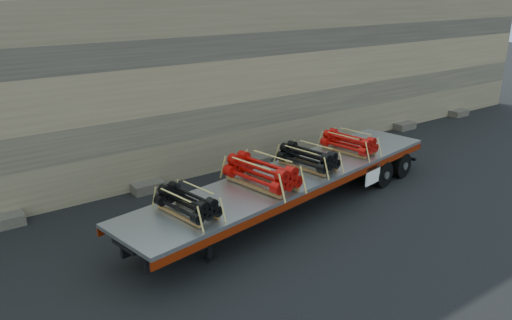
{
  "coord_description": "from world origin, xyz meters",
  "views": [
    {
      "loc": [
        -9.85,
        -11.94,
        7.41
      ],
      "look_at": [
        -0.27,
        1.46,
        1.63
      ],
      "focal_mm": 35.0,
      "sensor_mm": 36.0,
      "label": 1
    }
  ],
  "objects_px": {
    "bundle_midfront": "(262,173)",
    "bundle_midrear": "(308,158)",
    "trailer": "(293,191)",
    "bundle_front": "(187,203)",
    "bundle_rear": "(349,143)"
  },
  "relations": [
    {
      "from": "bundle_midfront",
      "to": "bundle_front",
      "type": "bearing_deg",
      "value": 180.0
    },
    {
      "from": "bundle_midfront",
      "to": "bundle_midrear",
      "type": "bearing_deg",
      "value": -0.0
    },
    {
      "from": "trailer",
      "to": "bundle_midfront",
      "type": "height_order",
      "value": "bundle_midfront"
    },
    {
      "from": "bundle_front",
      "to": "bundle_midrear",
      "type": "xyz_separation_m",
      "value": [
        5.25,
        0.91,
        0.02
      ]
    },
    {
      "from": "bundle_front",
      "to": "bundle_rear",
      "type": "relative_size",
      "value": 0.96
    },
    {
      "from": "trailer",
      "to": "bundle_rear",
      "type": "height_order",
      "value": "bundle_rear"
    },
    {
      "from": "trailer",
      "to": "bundle_front",
      "type": "bearing_deg",
      "value": 180.0
    },
    {
      "from": "trailer",
      "to": "bundle_midrear",
      "type": "xyz_separation_m",
      "value": [
        0.77,
        0.13,
        1.03
      ]
    },
    {
      "from": "trailer",
      "to": "bundle_rear",
      "type": "bearing_deg",
      "value": 0.0
    },
    {
      "from": "bundle_midfront",
      "to": "bundle_midrear",
      "type": "height_order",
      "value": "bundle_midfront"
    },
    {
      "from": "bundle_midfront",
      "to": "bundle_rear",
      "type": "bearing_deg",
      "value": 0.0
    },
    {
      "from": "trailer",
      "to": "bundle_front",
      "type": "distance_m",
      "value": 4.66
    },
    {
      "from": "bundle_midfront",
      "to": "bundle_midrear",
      "type": "distance_m",
      "value": 2.34
    },
    {
      "from": "bundle_midfront",
      "to": "bundle_rear",
      "type": "height_order",
      "value": "bundle_midfront"
    },
    {
      "from": "bundle_front",
      "to": "bundle_midfront",
      "type": "relative_size",
      "value": 0.8
    }
  ]
}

